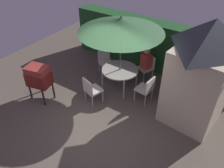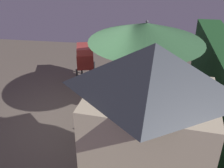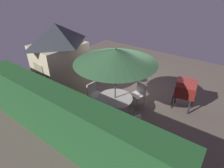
% 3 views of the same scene
% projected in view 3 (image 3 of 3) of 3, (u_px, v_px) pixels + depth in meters
% --- Properties ---
extents(ground_plane, '(11.00, 11.00, 0.00)m').
position_uv_depth(ground_plane, '(130.00, 93.00, 7.89)').
color(ground_plane, brown).
extents(hedge_backdrop, '(6.59, 0.69, 1.82)m').
position_uv_depth(hedge_backdrop, '(66.00, 122.00, 4.97)').
color(hedge_backdrop, '#1E4C23').
rests_on(hedge_backdrop, ground).
extents(garden_shed, '(1.69, 2.05, 2.97)m').
position_uv_depth(garden_shed, '(60.00, 62.00, 7.00)').
color(garden_shed, '#C6B793').
rests_on(garden_shed, ground).
extents(patio_table, '(1.20, 1.20, 0.77)m').
position_uv_depth(patio_table, '(115.00, 99.00, 6.26)').
color(patio_table, '#B2ADA3').
rests_on(patio_table, ground).
extents(patio_umbrella, '(2.58, 2.58, 2.56)m').
position_uv_depth(patio_umbrella, '(115.00, 56.00, 5.45)').
color(patio_umbrella, '#4C4C51').
rests_on(patio_umbrella, ground).
extents(bbq_grill, '(0.79, 0.64, 1.20)m').
position_uv_depth(bbq_grill, '(185.00, 89.00, 6.57)').
color(bbq_grill, maroon).
rests_on(bbq_grill, ground).
extents(chair_near_shed, '(0.61, 0.61, 0.90)m').
position_uv_depth(chair_near_shed, '(84.00, 115.00, 5.85)').
color(chair_near_shed, silver).
rests_on(chair_near_shed, ground).
extents(chair_far_side, '(0.63, 0.63, 0.90)m').
position_uv_depth(chair_far_side, '(131.00, 124.00, 5.49)').
color(chair_far_side, silver).
rests_on(chair_far_side, ground).
extents(chair_toward_hedge, '(0.58, 0.58, 0.90)m').
position_uv_depth(chair_toward_hedge, '(139.00, 93.00, 6.96)').
color(chair_toward_hedge, silver).
rests_on(chair_toward_hedge, ground).
extents(chair_toward_house, '(0.51, 0.51, 0.90)m').
position_uv_depth(chair_toward_house, '(94.00, 93.00, 6.96)').
color(chair_toward_house, silver).
rests_on(chair_toward_house, ground).
extents(potted_plant_by_shed, '(0.37, 0.37, 0.63)m').
position_uv_depth(potted_plant_by_shed, '(131.00, 60.00, 10.14)').
color(potted_plant_by_shed, silver).
rests_on(potted_plant_by_shed, ground).
extents(person_in_red, '(0.41, 0.36, 1.26)m').
position_uv_depth(person_in_red, '(85.00, 107.00, 5.75)').
color(person_in_red, '#CC3D33').
rests_on(person_in_red, ground).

